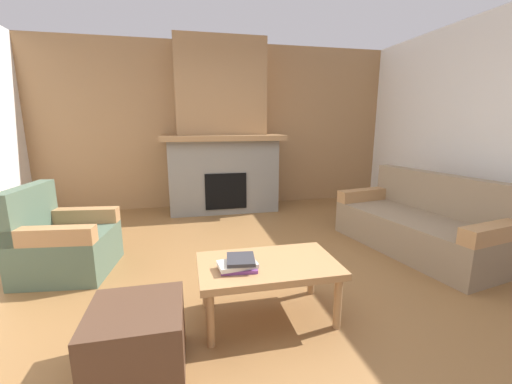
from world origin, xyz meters
TOP-DOWN VIEW (x-y plane):
  - ground at (0.00, 0.00)m, footprint 9.00×9.00m
  - wall_back_wood_panel at (0.00, 3.00)m, footprint 6.00×0.12m
  - fireplace at (0.00, 2.62)m, footprint 1.90×0.82m
  - couch at (1.97, 0.38)m, footprint 1.16×1.92m
  - armchair at (-1.77, 0.62)m, footprint 0.84×0.84m
  - coffee_table at (-0.04, -0.51)m, footprint 1.00×0.60m
  - ottoman at (-0.90, -0.86)m, footprint 0.52×0.52m
  - book_stack_near_edge at (-0.26, -0.56)m, footprint 0.28×0.24m

SIDE VIEW (x-z plane):
  - ground at x=0.00m, z-range 0.00..0.00m
  - ottoman at x=-0.90m, z-range 0.00..0.40m
  - couch at x=1.97m, z-range -0.14..0.71m
  - armchair at x=-1.77m, z-range -0.13..0.72m
  - coffee_table at x=-0.04m, z-range 0.16..0.59m
  - book_stack_near_edge at x=-0.26m, z-range 0.43..0.51m
  - fireplace at x=0.00m, z-range -0.19..2.51m
  - wall_back_wood_panel at x=0.00m, z-range 0.00..2.70m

